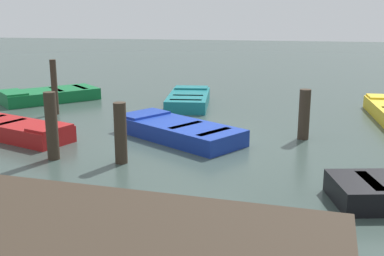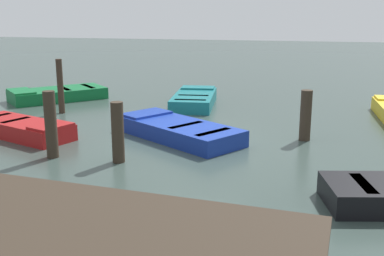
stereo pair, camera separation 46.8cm
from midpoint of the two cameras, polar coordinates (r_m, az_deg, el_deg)
name	(u,v)px [view 2 (the right image)]	position (r m, az deg, el deg)	size (l,w,h in m)	color
ground_plane	(192,142)	(11.64, 1.15, -1.68)	(80.00, 80.00, 0.00)	#33423D
dock_segment	(60,227)	(5.41, -13.11, -11.53)	(5.77, 2.51, 0.95)	#33281E
rowboat_green	(57,94)	(17.64, -15.17, 3.96)	(3.34, 3.37, 0.46)	#0F602D
rowboat_teal	(194,99)	(16.01, 1.11, 3.47)	(1.60, 3.09, 0.46)	#14666B
rowboat_red	(22,128)	(12.77, -18.75, -0.01)	(3.16, 2.07, 0.46)	maroon
rowboat_blue	(178,130)	(11.91, -0.53, -0.23)	(3.61, 3.05, 0.46)	navy
mooring_piling_near_right	(60,86)	(15.23, -14.69, 4.86)	(0.19, 0.19, 1.69)	#33281E
mooring_piling_mid_right	(51,125)	(10.62, -15.40, 0.38)	(0.26, 0.26, 1.47)	#33281E
mooring_piling_far_right	(118,132)	(10.03, -7.60, -0.53)	(0.26, 0.26, 1.30)	#33281E
mooring_piling_center	(306,115)	(12.03, 14.59, 1.47)	(0.28, 0.28, 1.25)	#33281E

